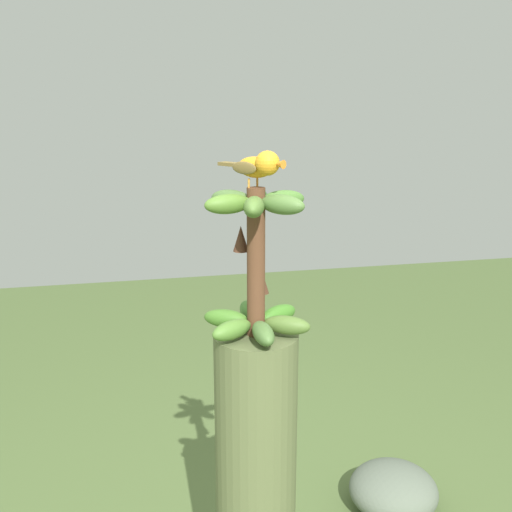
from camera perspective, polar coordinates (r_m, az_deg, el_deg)
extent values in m
cylinder|color=brown|center=(1.35, 0.00, -0.72)|extent=(0.04, 0.04, 0.35)
ellipsoid|color=#4B6F35|center=(1.32, 0.75, -7.48)|extent=(0.11, 0.05, 0.04)
ellipsoid|color=#4F6D2E|center=(1.37, 3.01, -6.68)|extent=(0.09, 0.12, 0.04)
ellipsoid|color=#3F7B25|center=(1.44, 2.18, -5.65)|extent=(0.09, 0.12, 0.04)
ellipsoid|color=#3E7128|center=(1.46, -0.68, -5.37)|extent=(0.11, 0.05, 0.04)
ellipsoid|color=#427526|center=(1.41, -2.92, -6.06)|extent=(0.09, 0.12, 0.04)
ellipsoid|color=#507C2F|center=(1.34, -2.34, -7.14)|extent=(0.09, 0.12, 0.04)
ellipsoid|color=#447F34|center=(1.39, 0.18, 5.69)|extent=(0.12, 0.07, 0.04)
ellipsoid|color=#4D7036|center=(1.36, -2.40, 5.50)|extent=(0.11, 0.11, 0.04)
ellipsoid|color=#51792C|center=(1.29, -2.72, 5.04)|extent=(0.07, 0.12, 0.04)
ellipsoid|color=#4F7330|center=(1.25, -0.20, 4.77)|extent=(0.12, 0.07, 0.04)
ellipsoid|color=#4F7236|center=(1.28, 2.54, 4.99)|extent=(0.11, 0.11, 0.04)
ellipsoid|color=#47742E|center=(1.35, 2.60, 5.45)|extent=(0.07, 0.12, 0.04)
cone|color=#4C2D1E|center=(1.36, -1.48, 1.70)|extent=(0.04, 0.04, 0.06)
cone|color=#4C2D1E|center=(1.40, 0.53, -2.43)|extent=(0.04, 0.04, 0.06)
cylinder|color=#C68933|center=(1.31, -0.71, 7.06)|extent=(0.01, 0.00, 0.02)
cylinder|color=#C68933|center=(1.33, 0.13, 7.17)|extent=(0.00, 0.00, 0.02)
ellipsoid|color=orange|center=(1.32, -0.29, 8.57)|extent=(0.10, 0.09, 0.05)
ellipsoid|color=brown|center=(1.30, -1.16, 8.51)|extent=(0.06, 0.05, 0.03)
ellipsoid|color=brown|center=(1.34, 0.25, 8.66)|extent=(0.06, 0.05, 0.03)
cube|color=brown|center=(1.37, -2.54, 8.86)|extent=(0.06, 0.05, 0.01)
sphere|color=orange|center=(1.29, 1.12, 8.96)|extent=(0.05, 0.05, 0.05)
sphere|color=black|center=(1.30, 1.95, 9.17)|extent=(0.01, 0.01, 0.01)
cone|color=orange|center=(1.27, 2.24, 8.86)|extent=(0.03, 0.03, 0.02)
ellipsoid|color=#5B6656|center=(2.52, 13.12, -21.16)|extent=(0.38, 0.38, 0.19)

